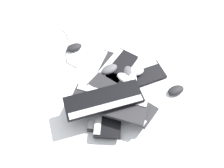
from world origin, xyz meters
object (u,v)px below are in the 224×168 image
(mouse_4, at_px, (124,78))
(mouse_2, at_px, (109,69))
(mouse_0, at_px, (129,73))
(keyboard_0, at_px, (132,78))
(keyboard_3, at_px, (109,103))
(keyboard_7, at_px, (104,100))
(mouse_3, at_px, (176,90))
(keyboard_1, at_px, (101,77))
(mouse_1, at_px, (136,72))
(mouse_5, at_px, (132,79))
(mouse_6, at_px, (74,47))
(keyboard_6, at_px, (111,74))
(keyboard_5, at_px, (109,104))
(keyboard_4, at_px, (120,99))
(keyboard_2, at_px, (106,100))

(mouse_4, bearing_deg, mouse_2, -171.37)
(mouse_0, height_order, mouse_2, mouse_2)
(keyboard_0, height_order, keyboard_3, keyboard_3)
(keyboard_3, height_order, keyboard_7, keyboard_7)
(keyboard_7, xyz_separation_m, mouse_3, (0.47, -0.01, -0.11))
(keyboard_1, distance_m, mouse_1, 0.23)
(keyboard_0, xyz_separation_m, mouse_5, (-0.01, -0.03, 0.04))
(mouse_6, bearing_deg, keyboard_6, -69.60)
(keyboard_3, height_order, mouse_1, mouse_1)
(keyboard_5, xyz_separation_m, mouse_0, (0.20, 0.21, -0.05))
(mouse_2, distance_m, mouse_3, 0.44)
(keyboard_0, bearing_deg, keyboard_3, -143.62)
(keyboard_0, distance_m, keyboard_1, 0.20)
(keyboard_0, bearing_deg, keyboard_7, -144.69)
(mouse_2, relative_size, mouse_5, 1.00)
(keyboard_0, xyz_separation_m, keyboard_4, (-0.14, -0.16, 0.06))
(keyboard_5, distance_m, mouse_4, 0.25)
(keyboard_5, xyz_separation_m, mouse_1, (0.25, 0.21, -0.05))
(mouse_5, height_order, mouse_6, mouse_5)
(mouse_2, height_order, mouse_5, mouse_2)
(mouse_4, bearing_deg, keyboard_1, -157.08)
(mouse_2, bearing_deg, mouse_3, 132.36)
(mouse_1, bearing_deg, mouse_2, 163.79)
(keyboard_4, relative_size, mouse_3, 4.04)
(keyboard_3, distance_m, mouse_5, 0.23)
(keyboard_6, xyz_separation_m, mouse_3, (0.36, -0.23, -0.02))
(mouse_2, height_order, mouse_6, mouse_2)
(keyboard_0, xyz_separation_m, keyboard_1, (-0.19, 0.07, 0.00))
(keyboard_1, bearing_deg, keyboard_2, -97.82)
(keyboard_1, xyz_separation_m, keyboard_2, (-0.02, -0.18, 0.00))
(mouse_2, bearing_deg, mouse_1, 149.71)
(keyboard_5, bearing_deg, keyboard_6, 69.88)
(keyboard_0, bearing_deg, keyboard_5, -139.14)
(keyboard_5, bearing_deg, mouse_3, 1.33)
(keyboard_3, relative_size, mouse_1, 4.22)
(keyboard_0, relative_size, keyboard_4, 1.01)
(mouse_3, distance_m, mouse_4, 0.34)
(keyboard_4, xyz_separation_m, keyboard_5, (-0.08, -0.03, 0.03))
(keyboard_6, xyz_separation_m, keyboard_7, (-0.11, -0.23, 0.09))
(keyboard_0, xyz_separation_m, keyboard_7, (-0.24, -0.17, 0.12))
(keyboard_6, bearing_deg, mouse_1, -12.05)
(keyboard_3, distance_m, keyboard_7, 0.10)
(keyboard_7, distance_m, mouse_1, 0.34)
(mouse_2, relative_size, mouse_4, 1.00)
(keyboard_1, xyz_separation_m, keyboard_5, (-0.03, -0.26, 0.09))
(mouse_3, bearing_deg, mouse_6, 127.21)
(keyboard_1, height_order, mouse_5, mouse_5)
(keyboard_6, bearing_deg, mouse_5, -35.85)
(keyboard_1, bearing_deg, mouse_5, -30.22)
(mouse_4, bearing_deg, mouse_0, 93.63)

